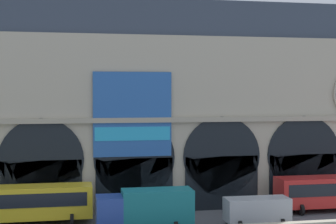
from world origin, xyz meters
TOP-DOWN VIEW (x-y plane):
  - station_building at (0.03, 7.25)m, footprint 49.64×4.92m
  - bus_midwest at (-9.31, 2.79)m, footprint 11.00×3.25m
  - box_truck_center at (0.23, -0.59)m, footprint 7.50×2.91m
  - van_mideast at (9.25, -0.83)m, footprint 5.20×2.48m
  - bus_east at (18.03, 2.65)m, footprint 11.00×3.25m

SIDE VIEW (x-z plane):
  - van_mideast at x=9.25m, z-range 0.15..2.35m
  - box_truck_center at x=0.23m, z-range 0.14..3.26m
  - bus_midwest at x=-9.31m, z-range 0.23..3.33m
  - bus_east at x=18.03m, z-range 0.23..3.33m
  - station_building at x=0.03m, z-range -0.30..18.87m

